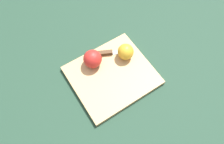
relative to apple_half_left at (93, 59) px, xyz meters
name	(u,v)px	position (x,y,z in m)	size (l,w,h in m)	color
ground_plane	(112,76)	(0.03, -0.08, -0.06)	(4.00, 4.00, 0.00)	#1E3828
cutting_board	(112,75)	(0.03, -0.08, -0.05)	(0.33, 0.30, 0.02)	tan
apple_half_left	(93,59)	(0.00, 0.00, 0.00)	(0.07, 0.07, 0.07)	red
apple_half_right	(126,52)	(0.13, -0.05, 0.00)	(0.07, 0.07, 0.07)	gold
knife	(107,53)	(0.07, 0.01, -0.03)	(0.14, 0.08, 0.02)	silver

